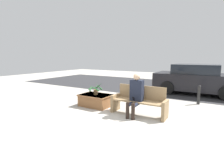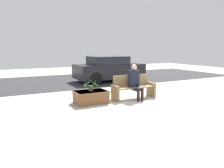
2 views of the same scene
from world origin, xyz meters
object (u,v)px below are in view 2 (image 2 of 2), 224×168
(planter_box, at_px, (91,96))
(potted_plant, at_px, (91,85))
(parked_car, at_px, (109,69))
(person_seated, at_px, (135,81))
(bollard_post, at_px, (133,79))
(bench, at_px, (133,87))

(planter_box, bearing_deg, potted_plant, -149.80)
(parked_car, bearing_deg, potted_plant, -124.11)
(person_seated, distance_m, bollard_post, 2.89)
(person_seated, relative_size, parked_car, 0.33)
(person_seated, bearing_deg, parked_car, 74.73)
(bollard_post, bearing_deg, person_seated, -121.79)
(bench, relative_size, parked_car, 0.44)
(planter_box, distance_m, parked_car, 5.18)
(planter_box, bearing_deg, bollard_post, 34.78)
(parked_car, bearing_deg, bollard_post, -82.32)
(person_seated, relative_size, bollard_post, 1.79)
(bench, relative_size, potted_plant, 2.99)
(person_seated, distance_m, potted_plant, 1.69)
(planter_box, xyz_separation_m, parked_car, (2.89, 4.27, 0.48))
(potted_plant, xyz_separation_m, parked_car, (2.90, 4.28, 0.09))
(person_seated, distance_m, parked_car, 4.68)
(person_seated, distance_m, planter_box, 1.74)
(potted_plant, bearing_deg, parked_car, 55.89)
(planter_box, bearing_deg, bench, -1.86)
(bench, distance_m, potted_plant, 1.73)
(bench, relative_size, bollard_post, 2.38)
(bollard_post, bearing_deg, parked_car, 97.68)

